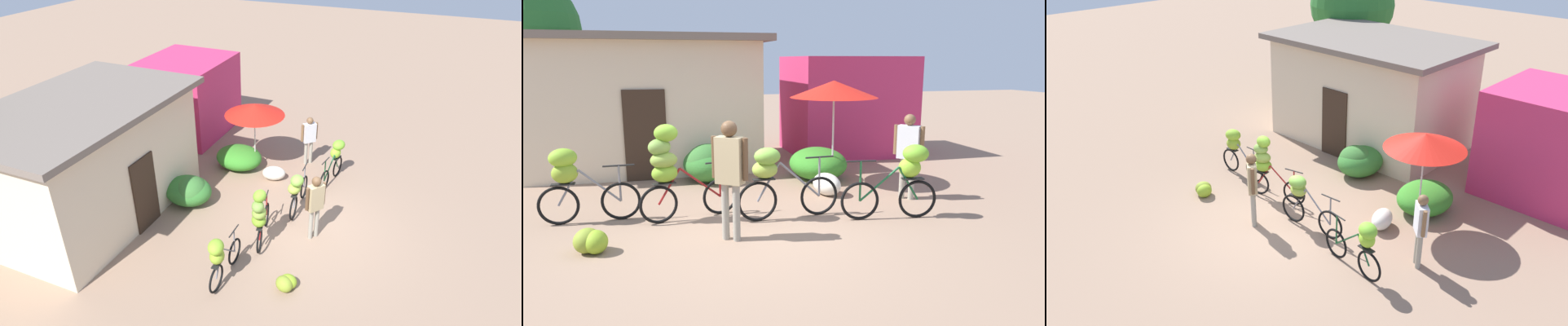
# 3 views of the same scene
# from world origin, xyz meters

# --- Properties ---
(ground_plane) EXTENTS (60.00, 60.00, 0.00)m
(ground_plane) POSITION_xyz_m (0.00, 0.00, 0.00)
(ground_plane) COLOR #967760
(building_low) EXTENTS (5.82, 3.83, 3.20)m
(building_low) POSITION_xyz_m (-1.50, 5.55, 1.62)
(building_low) COLOR beige
(building_low) RESTS_ON ground
(shop_pink) EXTENTS (3.20, 2.80, 2.71)m
(shop_pink) POSITION_xyz_m (4.04, 5.92, 1.36)
(shop_pink) COLOR #C92F61
(shop_pink) RESTS_ON ground
(tree_behind_building) EXTENTS (3.03, 3.03, 4.98)m
(tree_behind_building) POSITION_xyz_m (-4.64, 8.33, 3.44)
(tree_behind_building) COLOR brown
(tree_behind_building) RESTS_ON ground
(hedge_bush_front_left) EXTENTS (0.97, 0.89, 0.85)m
(hedge_bush_front_left) POSITION_xyz_m (-0.22, 3.32, 0.43)
(hedge_bush_front_left) COLOR #387331
(hedge_bush_front_left) RESTS_ON ground
(hedge_bush_front_right) EXTENTS (1.14, 1.36, 0.77)m
(hedge_bush_front_right) POSITION_xyz_m (-0.18, 3.46, 0.38)
(hedge_bush_front_right) COLOR #34772E
(hedge_bush_front_right) RESTS_ON ground
(hedge_bush_mid) EXTENTS (1.26, 1.49, 0.71)m
(hedge_bush_mid) POSITION_xyz_m (2.18, 2.99, 0.35)
(hedge_bush_mid) COLOR #368928
(hedge_bush_mid) RESTS_ON ground
(market_umbrella) EXTENTS (1.84, 1.84, 2.20)m
(market_umbrella) POSITION_xyz_m (2.34, 2.50, 2.03)
(market_umbrella) COLOR beige
(market_umbrella) RESTS_ON ground
(bicycle_leftmost) EXTENTS (1.60, 0.46, 1.25)m
(bicycle_leftmost) POSITION_xyz_m (-2.63, 1.17, 0.76)
(bicycle_leftmost) COLOR black
(bicycle_leftmost) RESTS_ON ground
(bicycle_near_pile) EXTENTS (1.67, 0.52, 1.62)m
(bicycle_near_pile) POSITION_xyz_m (-1.11, 0.87, 0.93)
(bicycle_near_pile) COLOR black
(bicycle_near_pile) RESTS_ON ground
(bicycle_center_loaded) EXTENTS (1.77, 0.44, 1.24)m
(bicycle_center_loaded) POSITION_xyz_m (0.55, 0.49, 0.75)
(bicycle_center_loaded) COLOR black
(bicycle_center_loaded) RESTS_ON ground
(bicycle_by_shop) EXTENTS (1.64, 0.50, 1.26)m
(bicycle_by_shop) POSITION_xyz_m (2.64, -0.01, 0.76)
(bicycle_by_shop) COLOR black
(bicycle_by_shop) RESTS_ON ground
(banana_pile_on_ground) EXTENTS (0.54, 0.52, 0.35)m
(banana_pile_on_ground) POSITION_xyz_m (-2.26, -0.24, 0.17)
(banana_pile_on_ground) COLOR olive
(banana_pile_on_ground) RESTS_ON ground
(produce_sack) EXTENTS (0.63, 0.80, 0.44)m
(produce_sack) POSITION_xyz_m (1.91, 1.68, 0.22)
(produce_sack) COLOR silver
(produce_sack) RESTS_ON ground
(person_vendor) EXTENTS (0.48, 0.40, 1.78)m
(person_vendor) POSITION_xyz_m (-0.30, -0.26, 1.10)
(person_vendor) COLOR gray
(person_vendor) RESTS_ON ground
(person_bystander) EXTENTS (0.44, 0.43, 1.63)m
(person_bystander) POSITION_xyz_m (3.30, 1.03, 1.00)
(person_bystander) COLOR gray
(person_bystander) RESTS_ON ground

